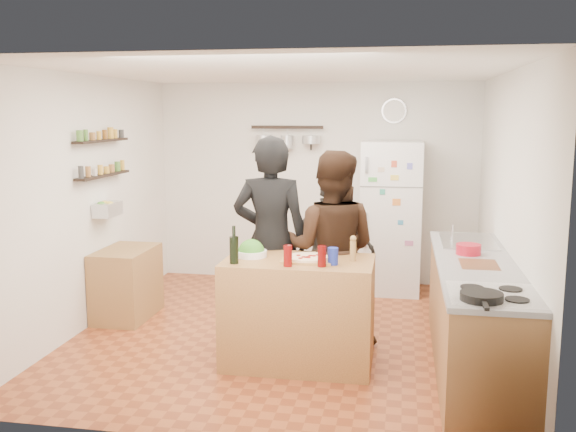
% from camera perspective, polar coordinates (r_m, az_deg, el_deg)
% --- Properties ---
extents(room_shell, '(4.20, 4.20, 4.20)m').
position_cam_1_polar(room_shell, '(6.41, 0.45, 1.29)').
color(room_shell, brown).
rests_on(room_shell, ground).
extents(prep_island, '(1.25, 0.72, 0.91)m').
position_cam_1_polar(prep_island, '(5.51, 0.94, -8.53)').
color(prep_island, '#A2743B').
rests_on(prep_island, floor).
extents(pizza_board, '(0.42, 0.34, 0.02)m').
position_cam_1_polar(pizza_board, '(5.36, 1.77, -3.89)').
color(pizza_board, olive).
rests_on(pizza_board, prep_island).
extents(pizza, '(0.34, 0.34, 0.02)m').
position_cam_1_polar(pizza, '(5.35, 1.77, -3.70)').
color(pizza, beige).
rests_on(pizza, pizza_board).
extents(salad_bowl, '(0.27, 0.27, 0.05)m').
position_cam_1_polar(salad_bowl, '(5.51, -3.28, -3.35)').
color(salad_bowl, white).
rests_on(salad_bowl, prep_island).
extents(wine_bottle, '(0.07, 0.07, 0.22)m').
position_cam_1_polar(wine_bottle, '(5.26, -4.82, -3.04)').
color(wine_bottle, black).
rests_on(wine_bottle, prep_island).
extents(wine_glass_near, '(0.07, 0.07, 0.17)m').
position_cam_1_polar(wine_glass_near, '(5.15, -0.02, -3.57)').
color(wine_glass_near, '#610808').
rests_on(wine_glass_near, prep_island).
extents(wine_glass_far, '(0.07, 0.07, 0.17)m').
position_cam_1_polar(wine_glass_far, '(5.15, 3.03, -3.59)').
color(wine_glass_far, '#4F0606').
rests_on(wine_glass_far, prep_island).
extents(pepper_mill, '(0.05, 0.05, 0.17)m').
position_cam_1_polar(pepper_mill, '(5.37, 5.80, -3.10)').
color(pepper_mill, olive).
rests_on(pepper_mill, prep_island).
extents(salt_canister, '(0.09, 0.09, 0.14)m').
position_cam_1_polar(salt_canister, '(5.22, 4.01, -3.59)').
color(salt_canister, navy).
rests_on(salt_canister, prep_island).
extents(person_left, '(0.71, 0.47, 1.93)m').
position_cam_1_polar(person_left, '(5.90, -1.54, -2.21)').
color(person_left, black).
rests_on(person_left, floor).
extents(person_center, '(0.93, 0.76, 1.80)m').
position_cam_1_polar(person_center, '(5.85, 3.87, -2.97)').
color(person_center, black).
rests_on(person_center, floor).
extents(person_back, '(0.92, 0.47, 1.51)m').
position_cam_1_polar(person_back, '(6.45, 3.88, -3.13)').
color(person_back, '#2A2825').
rests_on(person_back, floor).
extents(counter_run, '(0.63, 2.63, 0.90)m').
position_cam_1_polar(counter_run, '(5.62, 16.30, -8.61)').
color(counter_run, '#9E7042').
rests_on(counter_run, floor).
extents(stove_top, '(0.60, 0.62, 0.02)m').
position_cam_1_polar(stove_top, '(4.58, 17.81, -6.73)').
color(stove_top, white).
rests_on(stove_top, counter_run).
extents(skillet, '(0.28, 0.28, 0.05)m').
position_cam_1_polar(skillet, '(4.40, 16.83, -6.86)').
color(skillet, black).
rests_on(skillet, stove_top).
extents(sink, '(0.50, 0.80, 0.03)m').
position_cam_1_polar(sink, '(6.32, 15.69, -2.25)').
color(sink, silver).
rests_on(sink, counter_run).
extents(cutting_board, '(0.30, 0.40, 0.02)m').
position_cam_1_polar(cutting_board, '(5.42, 16.61, -4.23)').
color(cutting_board, brown).
rests_on(cutting_board, counter_run).
extents(red_bowl, '(0.21, 0.21, 0.09)m').
position_cam_1_polar(red_bowl, '(5.76, 15.75, -2.86)').
color(red_bowl, '#B21426').
rests_on(red_bowl, counter_run).
extents(fridge, '(0.70, 0.68, 1.80)m').
position_cam_1_polar(fridge, '(7.72, 9.13, -0.10)').
color(fridge, white).
rests_on(fridge, floor).
extents(wall_clock, '(0.30, 0.03, 0.30)m').
position_cam_1_polar(wall_clock, '(7.95, 9.41, 9.21)').
color(wall_clock, silver).
rests_on(wall_clock, back_wall).
extents(spice_shelf_lower, '(0.12, 1.00, 0.02)m').
position_cam_1_polar(spice_shelf_lower, '(6.80, -16.10, 3.50)').
color(spice_shelf_lower, black).
rests_on(spice_shelf_lower, left_wall).
extents(spice_shelf_upper, '(0.12, 1.00, 0.02)m').
position_cam_1_polar(spice_shelf_upper, '(6.78, -16.23, 6.45)').
color(spice_shelf_upper, black).
rests_on(spice_shelf_upper, left_wall).
extents(produce_basket, '(0.18, 0.35, 0.14)m').
position_cam_1_polar(produce_basket, '(6.83, -15.75, 0.58)').
color(produce_basket, silver).
rests_on(produce_basket, left_wall).
extents(side_table, '(0.50, 0.80, 0.73)m').
position_cam_1_polar(side_table, '(6.95, -14.14, -5.82)').
color(side_table, '#A17643').
rests_on(side_table, floor).
extents(pot_rack, '(0.90, 0.04, 0.04)m').
position_cam_1_polar(pot_rack, '(8.00, -0.08, 7.90)').
color(pot_rack, black).
rests_on(pot_rack, back_wall).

